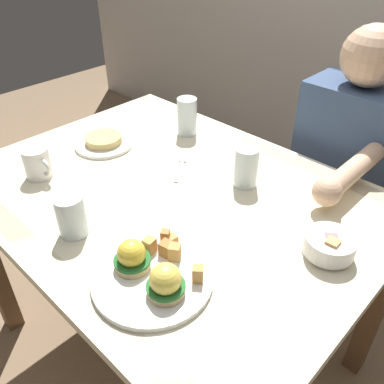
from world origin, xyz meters
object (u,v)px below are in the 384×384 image
dining_table (171,219)px  water_glass_far (187,119)px  eggs_benedict_plate (152,273)px  diner_person (341,170)px  water_glass_near (246,169)px  water_glass_extra (72,218)px  fruit_bowl (330,246)px  side_plate (104,142)px  coffee_mug (37,162)px  fork (181,167)px

dining_table → water_glass_far: (-0.22, 0.30, 0.16)m
eggs_benedict_plate → diner_person: (0.03, 0.87, -0.12)m
water_glass_near → water_glass_extra: 0.51m
water_glass_near → fruit_bowl: bearing=-17.0°
eggs_benedict_plate → fruit_bowl: (0.24, 0.34, 0.00)m
eggs_benedict_plate → side_plate: eggs_benedict_plate is taller
coffee_mug → diner_person: bearing=54.2°
fruit_bowl → diner_person: size_ratio=0.11×
fruit_bowl → fork: 0.53m
eggs_benedict_plate → fruit_bowl: 0.42m
eggs_benedict_plate → coffee_mug: 0.57m
dining_table → side_plate: bearing=175.2°
dining_table → side_plate: size_ratio=6.00×
fruit_bowl → dining_table: bearing=-170.4°
coffee_mug → diner_person: diner_person is taller
water_glass_near → water_glass_far: 0.37m
water_glass_near → water_glass_extra: size_ratio=1.10×
fruit_bowl → coffee_mug: size_ratio=1.08×
eggs_benedict_plate → coffee_mug: (-0.57, 0.04, 0.02)m
fruit_bowl → water_glass_extra: (-0.51, -0.37, 0.02)m
dining_table → coffee_mug: 0.44m
coffee_mug → water_glass_extra: bearing=-13.7°
eggs_benedict_plate → water_glass_far: 0.72m
water_glass_near → side_plate: bearing=-163.3°
fruit_bowl → diner_person: bearing=112.2°
water_glass_far → diner_person: (0.47, 0.31, -0.15)m
water_glass_near → water_glass_extra: bearing=-110.4°
fruit_bowl → diner_person: (-0.21, 0.52, -0.12)m
water_glass_near → side_plate: size_ratio=0.61×
eggs_benedict_plate → water_glass_extra: 0.27m
water_glass_near → water_glass_extra: (-0.18, -0.47, -0.01)m
eggs_benedict_plate → fork: 0.48m
fork → diner_person: size_ratio=0.12×
eggs_benedict_plate → dining_table: bearing=130.4°
coffee_mug → fruit_bowl: bearing=20.4°
fruit_bowl → water_glass_near: size_ratio=0.99×
eggs_benedict_plate → water_glass_far: bearing=128.4°
water_glass_extra → eggs_benedict_plate: bearing=6.3°
fork → side_plate: size_ratio=0.68×
eggs_benedict_plate → side_plate: bearing=153.2°
dining_table → water_glass_extra: water_glass_extra is taller
dining_table → water_glass_far: water_glass_far is taller
coffee_mug → water_glass_extra: 0.31m
water_glass_extra → side_plate: 0.46m
fork → coffee_mug: bearing=-129.3°
coffee_mug → water_glass_far: water_glass_far is taller
eggs_benedict_plate → side_plate: (-0.59, 0.30, -0.01)m
dining_table → water_glass_near: bearing=52.7°
side_plate → water_glass_extra: bearing=-45.4°
coffee_mug → water_glass_far: size_ratio=0.83×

